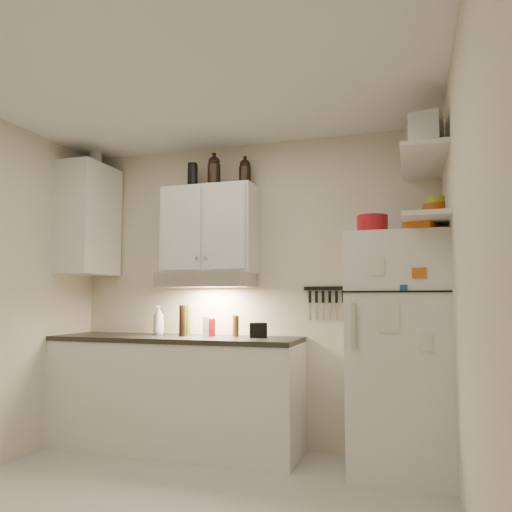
% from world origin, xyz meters
% --- Properties ---
extents(ceiling, '(3.20, 3.00, 0.02)m').
position_xyz_m(ceiling, '(0.00, 0.00, 2.61)').
color(ceiling, white).
rests_on(ceiling, ground).
extents(back_wall, '(3.20, 0.02, 2.60)m').
position_xyz_m(back_wall, '(0.00, 1.51, 1.30)').
color(back_wall, beige).
rests_on(back_wall, ground).
extents(right_wall, '(0.02, 3.00, 2.60)m').
position_xyz_m(right_wall, '(1.61, 0.00, 1.30)').
color(right_wall, beige).
rests_on(right_wall, ground).
extents(base_cabinet, '(2.10, 0.60, 0.88)m').
position_xyz_m(base_cabinet, '(-0.55, 1.20, 0.44)').
color(base_cabinet, white).
rests_on(base_cabinet, floor).
extents(countertop, '(2.10, 0.62, 0.04)m').
position_xyz_m(countertop, '(-0.55, 1.20, 0.90)').
color(countertop, '#272521').
rests_on(countertop, base_cabinet).
extents(upper_cabinet, '(0.80, 0.33, 0.75)m').
position_xyz_m(upper_cabinet, '(-0.30, 1.33, 1.83)').
color(upper_cabinet, white).
rests_on(upper_cabinet, back_wall).
extents(side_cabinet, '(0.33, 0.55, 1.00)m').
position_xyz_m(side_cabinet, '(-1.44, 1.20, 1.95)').
color(side_cabinet, white).
rests_on(side_cabinet, left_wall).
extents(range_hood, '(0.76, 0.46, 0.12)m').
position_xyz_m(range_hood, '(-0.30, 1.27, 1.39)').
color(range_hood, silver).
rests_on(range_hood, back_wall).
extents(fridge, '(0.70, 0.68, 1.70)m').
position_xyz_m(fridge, '(1.25, 1.16, 0.85)').
color(fridge, white).
rests_on(fridge, floor).
extents(shelf_hi, '(0.30, 0.95, 0.03)m').
position_xyz_m(shelf_hi, '(1.45, 1.02, 2.20)').
color(shelf_hi, white).
rests_on(shelf_hi, right_wall).
extents(shelf_lo, '(0.30, 0.95, 0.03)m').
position_xyz_m(shelf_lo, '(1.45, 1.02, 1.76)').
color(shelf_lo, white).
rests_on(shelf_lo, right_wall).
extents(knife_strip, '(0.42, 0.02, 0.03)m').
position_xyz_m(knife_strip, '(0.70, 1.49, 1.32)').
color(knife_strip, black).
rests_on(knife_strip, back_wall).
extents(dutch_oven, '(0.27, 0.27, 0.13)m').
position_xyz_m(dutch_oven, '(1.09, 1.00, 1.76)').
color(dutch_oven, '#AE141C').
rests_on(dutch_oven, fridge).
extents(book_stack, '(0.26, 0.29, 0.08)m').
position_xyz_m(book_stack, '(1.42, 0.92, 1.74)').
color(book_stack, '#C25C18').
rests_on(book_stack, fridge).
extents(spice_jar, '(0.08, 0.08, 0.10)m').
position_xyz_m(spice_jar, '(1.36, 1.17, 1.75)').
color(spice_jar, silver).
rests_on(spice_jar, fridge).
extents(stock_pot, '(0.35, 0.35, 0.19)m').
position_xyz_m(stock_pot, '(1.48, 1.32, 2.31)').
color(stock_pot, silver).
rests_on(stock_pot, shelf_hi).
extents(tin_a, '(0.25, 0.23, 0.21)m').
position_xyz_m(tin_a, '(1.45, 0.90, 2.32)').
color(tin_a, '#AAAAAD').
rests_on(tin_a, shelf_hi).
extents(tin_b, '(0.22, 0.22, 0.19)m').
position_xyz_m(tin_b, '(1.46, 0.65, 2.31)').
color(tin_b, '#AAAAAD').
rests_on(tin_b, shelf_hi).
extents(bowl_teal, '(0.26, 0.26, 0.10)m').
position_xyz_m(bowl_teal, '(1.50, 1.30, 1.83)').
color(bowl_teal, navy).
rests_on(bowl_teal, shelf_lo).
extents(bowl_orange, '(0.20, 0.20, 0.06)m').
position_xyz_m(bowl_orange, '(1.54, 1.30, 1.91)').
color(bowl_orange, '#B95211').
rests_on(bowl_orange, bowl_teal).
extents(bowl_yellow, '(0.16, 0.16, 0.05)m').
position_xyz_m(bowl_yellow, '(1.54, 1.30, 1.96)').
color(bowl_yellow, '#AEB920').
rests_on(bowl_yellow, bowl_orange).
extents(plates, '(0.28, 0.28, 0.06)m').
position_xyz_m(plates, '(1.52, 1.07, 1.80)').
color(plates, navy).
rests_on(plates, shelf_lo).
extents(growler_a, '(0.14, 0.14, 0.27)m').
position_xyz_m(growler_a, '(-0.25, 1.29, 2.33)').
color(growler_a, black).
rests_on(growler_a, upper_cabinet).
extents(growler_b, '(0.13, 0.13, 0.25)m').
position_xyz_m(growler_b, '(-0.01, 1.40, 2.32)').
color(growler_b, black).
rests_on(growler_b, upper_cabinet).
extents(thermos_a, '(0.08, 0.08, 0.20)m').
position_xyz_m(thermos_a, '(-0.44, 1.28, 2.30)').
color(thermos_a, black).
rests_on(thermos_a, upper_cabinet).
extents(thermos_b, '(0.10, 0.10, 0.24)m').
position_xyz_m(thermos_b, '(-0.50, 1.38, 2.32)').
color(thermos_b, black).
rests_on(thermos_b, upper_cabinet).
extents(side_jar, '(0.15, 0.15, 0.15)m').
position_xyz_m(side_jar, '(-1.44, 1.28, 2.53)').
color(side_jar, silver).
rests_on(side_jar, side_cabinet).
extents(soap_bottle, '(0.12, 0.12, 0.28)m').
position_xyz_m(soap_bottle, '(-0.78, 1.32, 1.06)').
color(soap_bottle, white).
rests_on(soap_bottle, countertop).
extents(pepper_mill, '(0.07, 0.07, 0.17)m').
position_xyz_m(pepper_mill, '(-0.06, 1.32, 1.01)').
color(pepper_mill, brown).
rests_on(pepper_mill, countertop).
extents(oil_bottle, '(0.06, 0.06, 0.26)m').
position_xyz_m(oil_bottle, '(-0.51, 1.34, 1.05)').
color(oil_bottle, '#3D5916').
rests_on(oil_bottle, countertop).
extents(vinegar_bottle, '(0.06, 0.06, 0.26)m').
position_xyz_m(vinegar_bottle, '(-0.49, 1.20, 1.05)').
color(vinegar_bottle, black).
rests_on(vinegar_bottle, countertop).
extents(clear_bottle, '(0.07, 0.07, 0.16)m').
position_xyz_m(clear_bottle, '(-0.30, 1.25, 1.00)').
color(clear_bottle, silver).
rests_on(clear_bottle, countertop).
extents(red_jar, '(0.08, 0.08, 0.15)m').
position_xyz_m(red_jar, '(-0.27, 1.30, 0.99)').
color(red_jar, '#AE141C').
rests_on(red_jar, countertop).
extents(caddy, '(0.17, 0.14, 0.12)m').
position_xyz_m(caddy, '(0.15, 1.27, 0.98)').
color(caddy, black).
rests_on(caddy, countertop).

